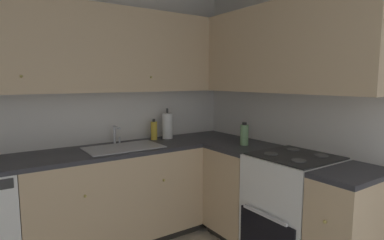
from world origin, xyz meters
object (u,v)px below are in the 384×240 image
object	(u,v)px
soap_bottle	(154,130)
oil_bottle	(244,135)
paper_towel_roll	(167,126)
oven_range	(293,209)

from	to	relation	value
soap_bottle	oil_bottle	size ratio (longest dim) A/B	1.00
soap_bottle	oil_bottle	xyz separation A→B (m)	(0.58, -0.74, 0.00)
paper_towel_roll	oil_bottle	distance (m)	0.84
oven_range	oil_bottle	bearing A→B (deg)	91.88
oven_range	paper_towel_roll	distance (m)	1.49
soap_bottle	paper_towel_roll	size ratio (longest dim) A/B	0.66
soap_bottle	paper_towel_roll	xyz separation A→B (m)	(0.15, -0.02, 0.04)
oven_range	soap_bottle	world-z (taller)	soap_bottle
soap_bottle	oil_bottle	bearing A→B (deg)	-51.68
oven_range	soap_bottle	bearing A→B (deg)	114.59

